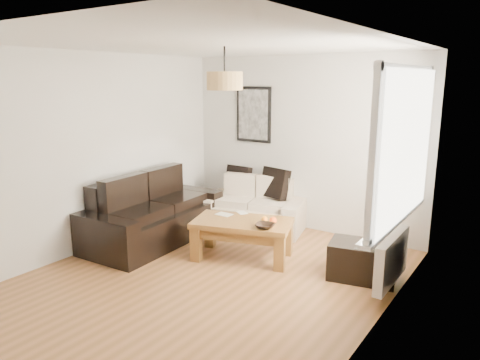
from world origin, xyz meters
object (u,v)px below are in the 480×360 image
Objects in this scene: ottoman at (363,261)px; coffee_table at (242,239)px; sofa_leather at (154,210)px; loveseat_cream at (254,205)px.

coffee_table is at bearing -169.62° from ottoman.
sofa_leather is at bearing -171.31° from ottoman.
coffee_table is 1.51m from ottoman.
coffee_table is at bearing -86.38° from sofa_leather.
coffee_table is (0.52, -1.08, -0.12)m from loveseat_cream.
loveseat_cream reaches higher than coffee_table.
loveseat_cream reaches higher than ottoman.
sofa_leather is 1.67× the size of coffee_table.
coffee_table is 1.65× the size of ottoman.
loveseat_cream is at bearing 158.05° from ottoman.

